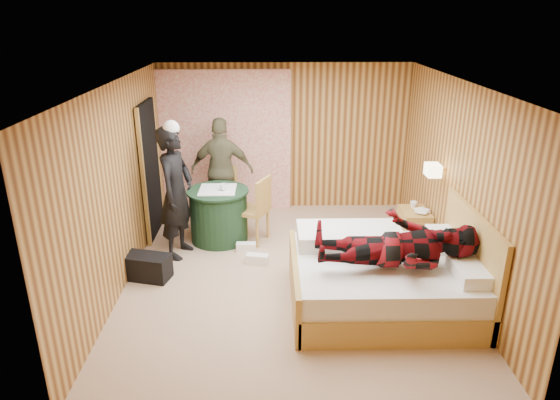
{
  "coord_description": "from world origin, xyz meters",
  "views": [
    {
      "loc": [
        -0.23,
        -5.84,
        3.27
      ],
      "look_at": [
        -0.12,
        0.02,
        1.05
      ],
      "focal_mm": 32.0,
      "sensor_mm": 36.0,
      "label": 1
    }
  ],
  "objects_px": {
    "nightstand": "(414,227)",
    "bed": "(387,278)",
    "chair_near": "(256,205)",
    "man_on_bed": "(399,234)",
    "woman_standing": "(176,193)",
    "chair_far": "(224,190)",
    "duffel_bag": "(147,267)",
    "wall_lamp": "(433,170)",
    "round_table": "(219,214)",
    "man_at_table": "(222,171)"
  },
  "relations": [
    {
      "from": "nightstand",
      "to": "bed",
      "type": "bearing_deg",
      "value": -115.39
    },
    {
      "from": "chair_near",
      "to": "man_on_bed",
      "type": "xyz_separation_m",
      "value": [
        1.6,
        -1.98,
        0.43
      ]
    },
    {
      "from": "woman_standing",
      "to": "chair_far",
      "type": "bearing_deg",
      "value": -8.84
    },
    {
      "from": "woman_standing",
      "to": "chair_near",
      "type": "bearing_deg",
      "value": -54.75
    },
    {
      "from": "bed",
      "to": "duffel_bag",
      "type": "xyz_separation_m",
      "value": [
        -2.97,
        0.65,
        -0.17
      ]
    },
    {
      "from": "chair_far",
      "to": "woman_standing",
      "type": "height_order",
      "value": "woman_standing"
    },
    {
      "from": "chair_near",
      "to": "chair_far",
      "type": "bearing_deg",
      "value": -120.22
    },
    {
      "from": "duffel_bag",
      "to": "man_on_bed",
      "type": "relative_size",
      "value": 0.33
    },
    {
      "from": "duffel_bag",
      "to": "bed",
      "type": "bearing_deg",
      "value": 2.11
    },
    {
      "from": "man_on_bed",
      "to": "bed",
      "type": "bearing_deg",
      "value": 97.74
    },
    {
      "from": "wall_lamp",
      "to": "man_on_bed",
      "type": "relative_size",
      "value": 0.15
    },
    {
      "from": "man_on_bed",
      "to": "round_table",
      "type": "bearing_deg",
      "value": 136.63
    },
    {
      "from": "bed",
      "to": "man_at_table",
      "type": "xyz_separation_m",
      "value": [
        -2.14,
        2.59,
        0.52
      ]
    },
    {
      "from": "woman_standing",
      "to": "nightstand",
      "type": "bearing_deg",
      "value": -70.59
    },
    {
      "from": "woman_standing",
      "to": "man_at_table",
      "type": "bearing_deg",
      "value": -7.48
    },
    {
      "from": "chair_near",
      "to": "man_at_table",
      "type": "relative_size",
      "value": 0.59
    },
    {
      "from": "man_at_table",
      "to": "man_on_bed",
      "type": "height_order",
      "value": "man_on_bed"
    },
    {
      "from": "wall_lamp",
      "to": "woman_standing",
      "type": "relative_size",
      "value": 0.14
    },
    {
      "from": "round_table",
      "to": "duffel_bag",
      "type": "relative_size",
      "value": 1.58
    },
    {
      "from": "bed",
      "to": "man_on_bed",
      "type": "distance_m",
      "value": 0.72
    },
    {
      "from": "wall_lamp",
      "to": "duffel_bag",
      "type": "height_order",
      "value": "wall_lamp"
    },
    {
      "from": "chair_near",
      "to": "man_on_bed",
      "type": "distance_m",
      "value": 2.58
    },
    {
      "from": "nightstand",
      "to": "round_table",
      "type": "height_order",
      "value": "round_table"
    },
    {
      "from": "chair_far",
      "to": "bed",
      "type": "bearing_deg",
      "value": -40.33
    },
    {
      "from": "round_table",
      "to": "man_on_bed",
      "type": "relative_size",
      "value": 0.52
    },
    {
      "from": "bed",
      "to": "woman_standing",
      "type": "xyz_separation_m",
      "value": [
        -2.66,
        1.35,
        0.59
      ]
    },
    {
      "from": "wall_lamp",
      "to": "man_at_table",
      "type": "bearing_deg",
      "value": 154.15
    },
    {
      "from": "duffel_bag",
      "to": "chair_far",
      "type": "bearing_deg",
      "value": 80.58
    },
    {
      "from": "round_table",
      "to": "man_on_bed",
      "type": "height_order",
      "value": "man_on_bed"
    },
    {
      "from": "nightstand",
      "to": "man_at_table",
      "type": "distance_m",
      "value": 3.12
    },
    {
      "from": "nightstand",
      "to": "chair_far",
      "type": "distance_m",
      "value": 3.05
    },
    {
      "from": "bed",
      "to": "chair_far",
      "type": "relative_size",
      "value": 2.32
    },
    {
      "from": "duffel_bag",
      "to": "man_on_bed",
      "type": "distance_m",
      "value": 3.24
    },
    {
      "from": "man_at_table",
      "to": "man_on_bed",
      "type": "relative_size",
      "value": 0.97
    },
    {
      "from": "nightstand",
      "to": "chair_far",
      "type": "relative_size",
      "value": 0.6
    },
    {
      "from": "wall_lamp",
      "to": "chair_far",
      "type": "xyz_separation_m",
      "value": [
        -2.93,
        1.38,
        -0.76
      ]
    },
    {
      "from": "chair_near",
      "to": "woman_standing",
      "type": "bearing_deg",
      "value": -45.21
    },
    {
      "from": "chair_far",
      "to": "duffel_bag",
      "type": "height_order",
      "value": "chair_far"
    },
    {
      "from": "nightstand",
      "to": "woman_standing",
      "type": "height_order",
      "value": "woman_standing"
    },
    {
      "from": "round_table",
      "to": "man_at_table",
      "type": "relative_size",
      "value": 0.53
    },
    {
      "from": "woman_standing",
      "to": "man_at_table",
      "type": "xyz_separation_m",
      "value": [
        0.52,
        1.24,
        -0.07
      ]
    },
    {
      "from": "man_on_bed",
      "to": "nightstand",
      "type": "bearing_deg",
      "value": 68.3
    },
    {
      "from": "wall_lamp",
      "to": "chair_near",
      "type": "bearing_deg",
      "value": 166.17
    },
    {
      "from": "man_on_bed",
      "to": "wall_lamp",
      "type": "bearing_deg",
      "value": 61.0
    },
    {
      "from": "bed",
      "to": "man_at_table",
      "type": "height_order",
      "value": "man_at_table"
    },
    {
      "from": "chair_near",
      "to": "duffel_bag",
      "type": "bearing_deg",
      "value": -27.07
    },
    {
      "from": "chair_far",
      "to": "round_table",
      "type": "bearing_deg",
      "value": -81.34
    },
    {
      "from": "round_table",
      "to": "woman_standing",
      "type": "xyz_separation_m",
      "value": [
        -0.52,
        -0.47,
        0.52
      ]
    },
    {
      "from": "wall_lamp",
      "to": "chair_near",
      "type": "distance_m",
      "value": 2.55
    },
    {
      "from": "duffel_bag",
      "to": "man_at_table",
      "type": "bearing_deg",
      "value": 81.45
    }
  ]
}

